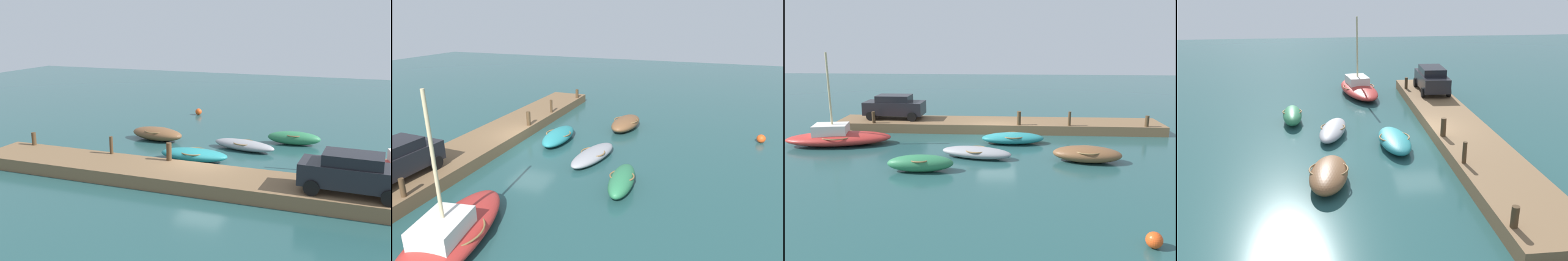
% 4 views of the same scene
% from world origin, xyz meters
% --- Properties ---
extents(ground_plane, '(84.00, 84.00, 0.00)m').
position_xyz_m(ground_plane, '(0.00, 0.00, 0.00)').
color(ground_plane, '#234C4C').
extents(dock_platform, '(22.13, 2.99, 0.63)m').
position_xyz_m(dock_platform, '(0.00, -2.04, 0.32)').
color(dock_platform, brown).
rests_on(dock_platform, ground_plane).
extents(rowboat_teal, '(3.82, 1.66, 0.67)m').
position_xyz_m(rowboat_teal, '(-0.99, 1.52, 0.34)').
color(rowboat_teal, teal).
rests_on(rowboat_teal, ground_plane).
extents(rowboat_grey, '(3.97, 1.98, 0.60)m').
position_xyz_m(rowboat_grey, '(1.01, 4.50, 0.31)').
color(rowboat_grey, '#939399').
rests_on(rowboat_grey, ground_plane).
extents(sailboat_red, '(6.40, 3.26, 5.46)m').
position_xyz_m(sailboat_red, '(9.46, 2.45, 0.49)').
color(sailboat_red, '#B72D28').
rests_on(sailboat_red, ground_plane).
extents(rowboat_brown, '(3.64, 1.93, 0.83)m').
position_xyz_m(rowboat_brown, '(-4.75, 4.81, 0.42)').
color(rowboat_brown, brown).
rests_on(rowboat_brown, ground_plane).
extents(dinghy_green, '(3.25, 1.27, 0.82)m').
position_xyz_m(dinghy_green, '(3.55, 6.78, 0.42)').
color(dinghy_green, '#2D7A4C').
rests_on(dinghy_green, ground_plane).
extents(mooring_post_west, '(0.25, 0.25, 0.71)m').
position_xyz_m(mooring_post_west, '(-9.68, -0.80, 0.99)').
color(mooring_post_west, '#47331E').
rests_on(mooring_post_west, dock_platform).
extents(mooring_post_mid_west, '(0.18, 0.18, 0.93)m').
position_xyz_m(mooring_post_mid_west, '(-4.72, -0.80, 1.10)').
color(mooring_post_mid_west, '#47331E').
rests_on(mooring_post_mid_west, dock_platform).
extents(mooring_post_mid_east, '(0.26, 0.26, 0.91)m').
position_xyz_m(mooring_post_mid_east, '(-1.43, -0.80, 1.09)').
color(mooring_post_mid_east, '#47331E').
rests_on(mooring_post_mid_east, dock_platform).
extents(mooring_post_east, '(0.21, 0.21, 0.78)m').
position_xyz_m(mooring_post_east, '(8.33, -0.80, 1.02)').
color(mooring_post_east, '#47331E').
rests_on(mooring_post_east, dock_platform).
extents(parked_car, '(4.21, 2.02, 1.68)m').
position_xyz_m(parked_car, '(7.29, -2.34, 1.52)').
color(parked_car, black).
rests_on(parked_car, dock_platform).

